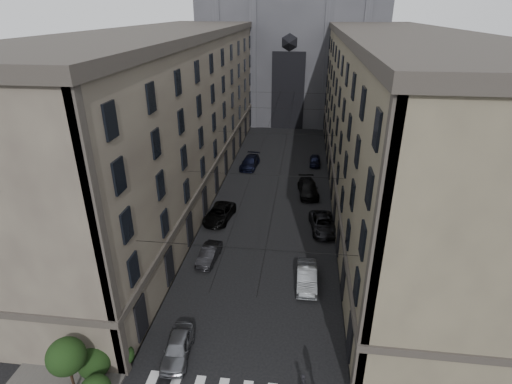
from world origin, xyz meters
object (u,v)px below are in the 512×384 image
at_px(car_left_far, 250,162).
at_px(pedestrian, 303,384).
at_px(car_left_midfar, 219,214).
at_px(car_right_far, 315,161).
at_px(car_right_midnear, 323,224).
at_px(gothic_tower, 293,26).
at_px(car_left_midnear, 209,254).
at_px(car_left_near, 178,347).
at_px(car_right_midfar, 308,188).
at_px(car_right_near, 307,277).

height_order(car_left_far, pedestrian, car_left_far).
relative_size(car_left_midfar, car_right_far, 1.39).
distance_m(car_right_midnear, car_right_far, 19.06).
bearing_deg(gothic_tower, car_left_midnear, -94.77).
height_order(car_left_midnear, car_right_far, car_left_midnear).
relative_size(car_left_near, car_right_midnear, 0.79).
bearing_deg(car_left_near, car_left_midfar, 88.93).
xyz_separation_m(car_right_midnear, car_right_far, (-0.63, 19.05, -0.08)).
height_order(car_left_far, car_right_midnear, car_left_far).
xyz_separation_m(car_left_midfar, car_right_midfar, (9.53, 7.78, 0.06)).
bearing_deg(car_right_far, car_left_far, -165.68).
relative_size(car_left_midnear, car_left_midfar, 0.76).
distance_m(car_left_near, car_left_midfar, 18.76).
bearing_deg(car_right_far, pedestrian, -90.17).
height_order(car_left_near, pedestrian, pedestrian).
xyz_separation_m(gothic_tower, car_right_midnear, (5.79, -49.10, -17.06)).
bearing_deg(car_left_far, car_right_far, 18.07).
relative_size(car_left_midnear, car_right_midnear, 0.76).
distance_m(car_right_near, car_right_midnear, 9.37).
distance_m(car_left_midnear, car_left_midfar, 7.72).
height_order(car_right_near, car_right_midfar, car_right_midfar).
height_order(gothic_tower, car_right_near, gothic_tower).
xyz_separation_m(gothic_tower, car_left_midfar, (-5.33, -48.23, -17.05)).
xyz_separation_m(car_left_midfar, car_right_near, (9.53, -10.11, 0.02)).
height_order(car_right_near, car_right_far, car_right_near).
distance_m(car_left_midfar, car_right_midfar, 12.30).
relative_size(gothic_tower, car_right_midfar, 10.40).
distance_m(car_left_near, car_right_near, 12.04).
bearing_deg(car_left_far, pedestrian, -72.08).
bearing_deg(car_left_midnear, car_right_near, -10.40).
distance_m(gothic_tower, car_right_midfar, 44.07).
bearing_deg(car_left_near, pedestrian, -17.22).
relative_size(car_right_near, pedestrian, 3.00).
height_order(car_left_midfar, car_right_far, car_left_midfar).
height_order(car_right_near, car_right_midnear, car_right_near).
relative_size(car_right_midfar, car_right_far, 1.44).
distance_m(car_left_near, pedestrian, 8.49).
relative_size(car_left_near, car_right_far, 1.09).
bearing_deg(car_right_midnear, pedestrian, -101.89).
bearing_deg(car_right_midnear, car_right_midfar, 93.50).
bearing_deg(car_left_midnear, pedestrian, -51.04).
bearing_deg(car_left_far, car_right_near, -67.01).
xyz_separation_m(car_left_midnear, car_left_far, (0.46, 23.72, 0.11)).
relative_size(car_left_far, car_right_far, 1.39).
distance_m(car_left_far, car_right_near, 27.46).
bearing_deg(car_right_midfar, pedestrian, -97.11).
height_order(car_left_near, car_left_far, car_left_far).
xyz_separation_m(car_left_near, car_left_far, (0.00, 34.76, 0.06)).
distance_m(car_left_midnear, car_right_far, 27.67).
relative_size(car_left_far, pedestrian, 3.45).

